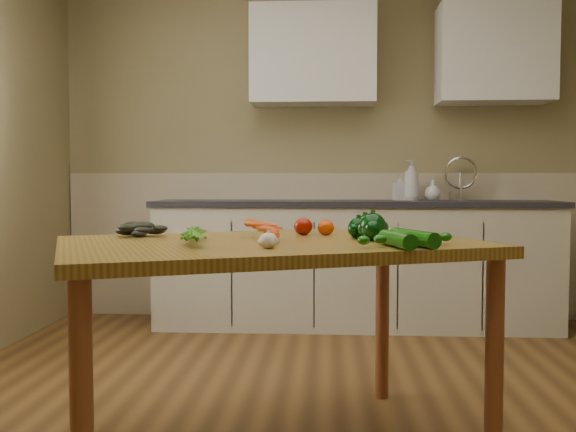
% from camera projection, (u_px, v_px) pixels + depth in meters
% --- Properties ---
extents(room, '(4.04, 5.04, 2.64)m').
position_uv_depth(room, '(325.00, 128.00, 2.56)').
color(room, brown).
rests_on(room, ground).
extents(counter_run, '(2.84, 0.64, 1.14)m').
position_uv_depth(counter_run, '(356.00, 262.00, 4.60)').
color(counter_run, '#B7B198').
rests_on(counter_run, ground).
extents(upper_cabinets, '(2.15, 0.35, 0.70)m').
position_uv_depth(upper_cabinets, '(398.00, 55.00, 4.63)').
color(upper_cabinets, silver).
rests_on(upper_cabinets, room).
extents(table, '(1.77, 1.48, 0.81)m').
position_uv_depth(table, '(271.00, 265.00, 2.41)').
color(table, olive).
rests_on(table, ground).
extents(soap_bottle_a, '(0.16, 0.16, 0.29)m').
position_uv_depth(soap_bottle_a, '(412.00, 180.00, 4.64)').
color(soap_bottle_a, silver).
rests_on(soap_bottle_a, counter_run).
extents(soap_bottle_b, '(0.11, 0.11, 0.19)m').
position_uv_depth(soap_bottle_b, '(400.00, 187.00, 4.66)').
color(soap_bottle_b, silver).
rests_on(soap_bottle_b, counter_run).
extents(soap_bottle_c, '(0.14, 0.14, 0.15)m').
position_uv_depth(soap_bottle_c, '(433.00, 190.00, 4.64)').
color(soap_bottle_c, silver).
rests_on(soap_bottle_c, counter_run).
extents(carrot_bunch, '(0.34, 0.31, 0.08)m').
position_uv_depth(carrot_bunch, '(245.00, 231.00, 2.41)').
color(carrot_bunch, '#CE4004').
rests_on(carrot_bunch, table).
extents(leafy_greens, '(0.22, 0.19, 0.11)m').
position_uv_depth(leafy_greens, '(144.00, 223.00, 2.58)').
color(leafy_greens, black).
rests_on(leafy_greens, table).
extents(garlic_bulb, '(0.06, 0.06, 0.05)m').
position_uv_depth(garlic_bulb, '(268.00, 241.00, 2.11)').
color(garlic_bulb, silver).
rests_on(garlic_bulb, table).
extents(pepper_a, '(0.08, 0.08, 0.08)m').
position_uv_depth(pepper_a, '(358.00, 228.00, 2.49)').
color(pepper_a, black).
rests_on(pepper_a, table).
extents(pepper_b, '(0.09, 0.09, 0.09)m').
position_uv_depth(pepper_b, '(365.00, 227.00, 2.53)').
color(pepper_b, black).
rests_on(pepper_b, table).
extents(pepper_c, '(0.10, 0.10, 0.10)m').
position_uv_depth(pepper_c, '(373.00, 227.00, 2.41)').
color(pepper_c, black).
rests_on(pepper_c, table).
extents(tomato_a, '(0.08, 0.08, 0.07)m').
position_uv_depth(tomato_a, '(303.00, 226.00, 2.66)').
color(tomato_a, '#891002').
rests_on(tomato_a, table).
extents(tomato_b, '(0.07, 0.07, 0.06)m').
position_uv_depth(tomato_b, '(326.00, 228.00, 2.65)').
color(tomato_b, '#D13D05').
rests_on(tomato_b, table).
extents(tomato_c, '(0.08, 0.08, 0.08)m').
position_uv_depth(tomato_c, '(365.00, 225.00, 2.70)').
color(tomato_c, '#D13D05').
rests_on(tomato_c, table).
extents(zucchini_a, '(0.16, 0.26, 0.06)m').
position_uv_depth(zucchini_a, '(413.00, 238.00, 2.20)').
color(zucchini_a, '#0C4A07').
rests_on(zucchini_a, table).
extents(zucchini_b, '(0.11, 0.24, 0.05)m').
position_uv_depth(zucchini_b, '(397.00, 240.00, 2.15)').
color(zucchini_b, '#0C4A07').
rests_on(zucchini_b, table).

